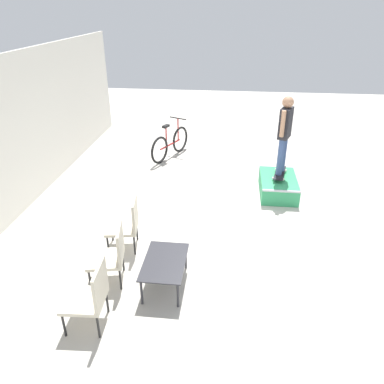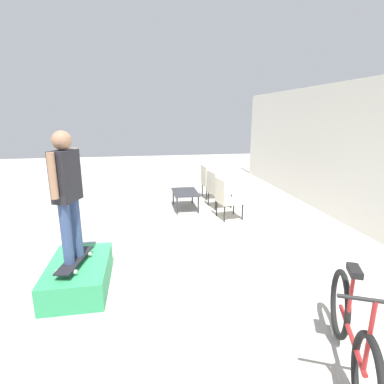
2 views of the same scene
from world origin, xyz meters
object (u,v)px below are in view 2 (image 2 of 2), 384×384
object	(u,v)px
skateboard_on_ramp	(75,260)
patio_chair_center	(216,188)
coffee_table	(185,194)
bicycle	(352,334)
person_skater	(67,187)
patio_chair_right	(226,197)
patio_chair_left	(209,181)
skate_ramp_box	(79,274)

from	to	relation	value
skateboard_on_ramp	patio_chair_center	xyz separation A→B (m)	(-3.34, 2.77, 0.05)
coffee_table	bicycle	xyz separation A→B (m)	(5.14, 0.77, -0.01)
skateboard_on_ramp	person_skater	size ratio (longest dim) A/B	0.49
patio_chair_right	bicycle	size ratio (longest dim) A/B	0.59
person_skater	patio_chair_left	world-z (taller)	person_skater
person_skater	patio_chair_center	bearing A→B (deg)	161.08
skateboard_on_ramp	bicycle	distance (m)	3.27
skate_ramp_box	patio_chair_left	world-z (taller)	patio_chair_left
bicycle	patio_chair_center	bearing A→B (deg)	-155.75
coffee_table	patio_chair_left	size ratio (longest dim) A/B	1.04
patio_chair_left	patio_chair_center	size ratio (longest dim) A/B	1.00
skateboard_on_ramp	patio_chair_left	xyz separation A→B (m)	(-4.23, 2.77, 0.05)
skate_ramp_box	patio_chair_left	size ratio (longest dim) A/B	1.38
skate_ramp_box	patio_chair_center	size ratio (longest dim) A/B	1.38
coffee_table	patio_chair_right	bearing A→B (deg)	41.90
bicycle	patio_chair_right	bearing A→B (deg)	-155.81
skate_ramp_box	patio_chair_right	xyz separation A→B (m)	(-2.38, 2.75, 0.32)
skateboard_on_ramp	coffee_table	world-z (taller)	skateboard_on_ramp
patio_chair_center	coffee_table	bearing A→B (deg)	77.88
patio_chair_left	bicycle	bearing A→B (deg)	176.27
skate_ramp_box	bicycle	distance (m)	3.31
person_skater	skate_ramp_box	bearing A→B (deg)	-170.59
patio_chair_center	skate_ramp_box	bearing A→B (deg)	128.97
person_skater	patio_chair_left	size ratio (longest dim) A/B	1.78
coffee_table	patio_chair_left	distance (m)	1.18
skate_ramp_box	person_skater	world-z (taller)	person_skater
skateboard_on_ramp	patio_chair_right	bearing A→B (deg)	143.16
patio_chair_right	patio_chair_left	bearing A→B (deg)	-8.70
patio_chair_right	bicycle	bearing A→B (deg)	170.90
skate_ramp_box	skateboard_on_ramp	xyz separation A→B (m)	(0.09, -0.02, 0.27)
skate_ramp_box	skateboard_on_ramp	world-z (taller)	skateboard_on_ramp
bicycle	coffee_table	bearing A→B (deg)	-146.94
skateboard_on_ramp	patio_chair_left	size ratio (longest dim) A/B	0.88
skate_ramp_box	patio_chair_right	distance (m)	3.65
coffee_table	bicycle	bearing A→B (deg)	8.51
skate_ramp_box	coffee_table	world-z (taller)	coffee_table
skateboard_on_ramp	bicycle	xyz separation A→B (m)	(1.78, 2.74, -0.07)
skate_ramp_box	coffee_table	bearing A→B (deg)	149.11
coffee_table	skate_ramp_box	bearing A→B (deg)	-30.89
coffee_table	bicycle	distance (m)	5.20
coffee_table	patio_chair_left	xyz separation A→B (m)	(-0.87, 0.79, 0.11)
patio_chair_left	patio_chair_right	distance (m)	1.75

